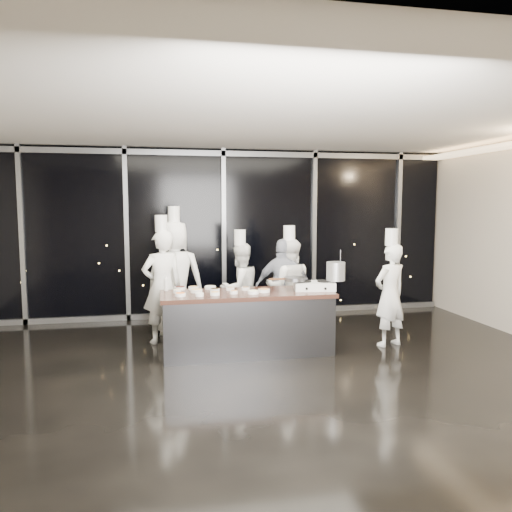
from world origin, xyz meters
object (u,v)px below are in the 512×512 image
(guest, at_px, (284,287))
(stock_pot, at_px, (336,271))
(chef_far_left, at_px, (162,286))
(frying_pan, at_px, (294,279))
(stove, at_px, (314,286))
(chef_center, at_px, (240,288))
(chef_side, at_px, (390,293))
(demo_counter, at_px, (247,322))
(chef_right, at_px, (289,286))
(chef_left, at_px, (175,277))

(guest, bearing_deg, stock_pot, 134.06)
(chef_far_left, bearing_deg, frying_pan, 139.38)
(stove, distance_m, frying_pan, 0.32)
(stock_pot, height_order, chef_center, chef_center)
(stove, distance_m, chef_far_left, 2.34)
(chef_far_left, xyz_separation_m, chef_side, (3.39, -0.85, -0.09))
(stock_pot, distance_m, guest, 1.17)
(demo_counter, xyz_separation_m, chef_right, (0.87, 0.93, 0.35))
(stove, bearing_deg, chef_right, 107.80)
(stove, relative_size, stock_pot, 2.34)
(demo_counter, relative_size, chef_right, 1.36)
(chef_far_left, relative_size, chef_left, 0.94)
(stock_pot, bearing_deg, chef_left, 148.67)
(chef_left, bearing_deg, chef_center, -176.60)
(frying_pan, distance_m, stock_pot, 0.62)
(chef_left, distance_m, chef_center, 1.09)
(stock_pot, height_order, chef_far_left, chef_far_left)
(frying_pan, relative_size, chef_center, 0.32)
(stove, height_order, chef_far_left, chef_far_left)
(stock_pot, bearing_deg, guest, 118.87)
(guest, xyz_separation_m, chef_right, (0.10, 0.03, 0.01))
(demo_counter, xyz_separation_m, chef_center, (0.09, 1.16, 0.31))
(stove, height_order, chef_left, chef_left)
(frying_pan, relative_size, guest, 0.35)
(demo_counter, distance_m, chef_far_left, 1.51)
(chef_center, bearing_deg, chef_right, 138.33)
(chef_side, bearing_deg, demo_counter, -20.00)
(stock_pot, xyz_separation_m, chef_far_left, (-2.49, 0.90, -0.28))
(frying_pan, bearing_deg, demo_counter, -168.96)
(stove, distance_m, chef_right, 0.97)
(chef_left, height_order, guest, chef_left)
(guest, bearing_deg, chef_far_left, 17.35)
(stock_pot, xyz_separation_m, chef_side, (0.89, 0.05, -0.37))
(chef_center, bearing_deg, frying_pan, 93.19)
(chef_far_left, height_order, chef_side, chef_far_left)
(stock_pot, xyz_separation_m, guest, (-0.54, 0.97, -0.38))
(chef_far_left, bearing_deg, chef_center, 177.54)
(chef_side, bearing_deg, chef_center, -48.69)
(chef_far_left, relative_size, guest, 1.25)
(stock_pot, height_order, chef_right, chef_right)
(demo_counter, xyz_separation_m, chef_far_left, (-1.19, 0.82, 0.45))
(frying_pan, distance_m, chef_side, 1.52)
(frying_pan, height_order, guest, guest)
(demo_counter, height_order, chef_side, chef_side)
(frying_pan, height_order, chef_right, chef_right)
(stove, bearing_deg, chef_side, 9.46)
(demo_counter, relative_size, chef_center, 1.42)
(chef_right, bearing_deg, chef_side, 154.28)
(chef_far_left, bearing_deg, chef_right, 165.45)
(chef_left, height_order, chef_right, chef_left)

